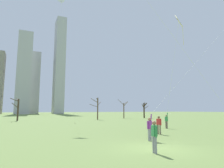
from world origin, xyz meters
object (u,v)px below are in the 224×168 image
bystander_strolling_midfield (159,124)px  bare_tree_right_of_center (97,108)px  bare_tree_leftmost (18,108)px  bare_tree_left_of_center (124,109)px  distant_kite_low_near_trees_white (62,9)px  bystander_watching_nearby (154,135)px  kite_flyer_far_back_green (180,88)px  bare_tree_far_right_edge (144,109)px  kite_flyer_foreground_left_purple (219,106)px  kite_flyer_midfield_center_yellow (169,104)px

bystander_strolling_midfield → bare_tree_right_of_center: (4.17, 27.38, 1.81)m
bare_tree_leftmost → bare_tree_left_of_center: (25.07, 0.19, -0.19)m
bare_tree_right_of_center → bare_tree_left_of_center: 9.11m
bystander_strolling_midfield → bare_tree_leftmost: bare_tree_leftmost is taller
bare_tree_left_of_center → distant_kite_low_near_trees_white: bearing=-145.5°
bare_tree_left_of_center → bare_tree_leftmost: bearing=-179.6°
distant_kite_low_near_trees_white → bare_tree_right_of_center: (10.29, 9.82, -16.84)m
bystander_watching_nearby → distant_kite_low_near_trees_white: 30.16m
kite_flyer_far_back_green → bare_tree_far_right_edge: 37.75m
kite_flyer_foreground_left_purple → bare_tree_far_right_edge: size_ratio=2.71×
kite_flyer_foreground_left_purple → kite_flyer_far_back_green: bearing=131.5°
bystander_strolling_midfield → distant_kite_low_near_trees_white: (-6.12, 17.56, 18.65)m
kite_flyer_far_back_green → bare_tree_left_of_center: bearing=69.6°
distant_kite_low_near_trees_white → bare_tree_right_of_center: bearing=43.7°
kite_flyer_foreground_left_purple → distant_kite_low_near_trees_white: bearing=111.1°
kite_flyer_far_back_green → bare_tree_leftmost: kite_flyer_far_back_green is taller
distant_kite_low_near_trees_white → bare_tree_leftmost: size_ratio=4.51×
bare_tree_right_of_center → bystander_strolling_midfield: bearing=-98.7°
kite_flyer_far_back_green → bystander_watching_nearby: bearing=-145.9°
kite_flyer_midfield_center_yellow → distant_kite_low_near_trees_white: size_ratio=0.50×
kite_flyer_midfield_center_yellow → bystander_strolling_midfield: bearing=-142.1°
bystander_strolling_midfield → distant_kite_low_near_trees_white: 26.34m
bare_tree_leftmost → bare_tree_left_of_center: bearing=0.4°
bare_tree_far_right_edge → bare_tree_right_of_center: (-14.91, -3.17, 0.37)m
kite_flyer_far_back_green → bare_tree_right_of_center: bearing=83.0°
kite_flyer_midfield_center_yellow → bare_tree_left_of_center: (9.05, 27.66, -0.50)m
bare_tree_leftmost → bare_tree_left_of_center: bare_tree_left_of_center is taller
distant_kite_low_near_trees_white → bare_tree_leftmost: (-6.23, 12.76, -17.01)m
kite_flyer_far_back_green → bare_tree_left_of_center: (12.18, 32.81, -1.65)m
bare_tree_left_of_center → kite_flyer_far_back_green: bearing=-110.4°
distant_kite_low_near_trees_white → bare_tree_far_right_edge: (25.20, 12.99, -17.21)m
bare_tree_leftmost → bare_tree_right_of_center: 16.78m
kite_flyer_foreground_left_purple → bare_tree_right_of_center: bearing=86.7°
bystander_watching_nearby → bare_tree_leftmost: bearing=101.2°
kite_flyer_foreground_left_purple → kite_flyer_midfield_center_yellow: 7.33m
kite_flyer_far_back_green → bystander_strolling_midfield: bearing=103.1°
bare_tree_right_of_center → bare_tree_left_of_center: size_ratio=1.00×
bystander_watching_nearby → bare_tree_right_of_center: 34.81m
kite_flyer_foreground_left_purple → bystander_strolling_midfield: size_ratio=7.51×
bare_tree_far_right_edge → bare_tree_right_of_center: bare_tree_right_of_center is taller
kite_flyer_midfield_center_yellow → bare_tree_left_of_center: bearing=71.9°
bystander_watching_nearby → distant_kite_low_near_trees_white: bearing=92.5°
bare_tree_leftmost → bare_tree_far_right_edge: bare_tree_leftmost is taller
kite_flyer_foreground_left_purple → bystander_watching_nearby: 7.81m
bare_tree_right_of_center → bare_tree_left_of_center: bearing=20.1°
kite_flyer_midfield_center_yellow → bare_tree_far_right_edge: 31.69m
kite_flyer_far_back_green → bare_tree_leftmost: bearing=111.6°
bare_tree_far_right_edge → bare_tree_right_of_center: size_ratio=0.90×
bystander_strolling_midfield → bystander_watching_nearby: (-5.10, -6.12, 0.00)m
bystander_strolling_midfield → bare_tree_left_of_center: 33.09m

